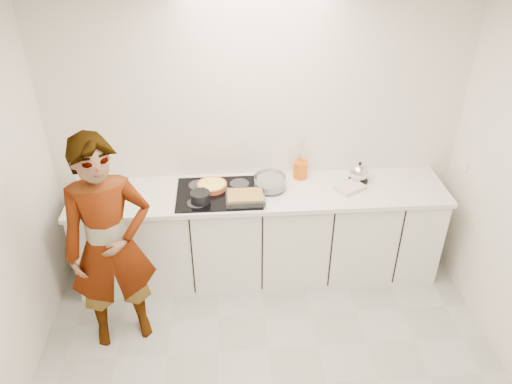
{
  "coord_description": "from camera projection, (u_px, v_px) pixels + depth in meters",
  "views": [
    {
      "loc": [
        -0.29,
        -2.34,
        3.2
      ],
      "look_at": [
        -0.05,
        1.05,
        1.05
      ],
      "focal_mm": 35.0,
      "sensor_mm": 36.0,
      "label": 1
    }
  ],
  "objects": [
    {
      "name": "tart_dish",
      "position": [
        212.0,
        185.0,
        4.3
      ],
      "size": [
        0.34,
        0.34,
        0.04
      ],
      "color": "#D0552E",
      "rests_on": "hob"
    },
    {
      "name": "baking_dish",
      "position": [
        245.0,
        197.0,
        4.12
      ],
      "size": [
        0.32,
        0.24,
        0.06
      ],
      "color": "silver",
      "rests_on": "hob"
    },
    {
      "name": "saucepan",
      "position": [
        200.0,
        197.0,
        4.1
      ],
      "size": [
        0.19,
        0.19,
        0.16
      ],
      "color": "black",
      "rests_on": "hob"
    },
    {
      "name": "utensil_crock",
      "position": [
        300.0,
        169.0,
        4.45
      ],
      "size": [
        0.13,
        0.13,
        0.16
      ],
      "primitive_type": "cylinder",
      "rotation": [
        0.0,
        0.0,
        -0.03
      ],
      "color": "#DD590A",
      "rests_on": "countertop"
    },
    {
      "name": "tea_towel",
      "position": [
        350.0,
        188.0,
        4.3
      ],
      "size": [
        0.29,
        0.26,
        0.04
      ],
      "primitive_type": "cube",
      "rotation": [
        0.0,
        0.0,
        0.51
      ],
      "color": "white",
      "rests_on": "countertop"
    },
    {
      "name": "base_cabinets",
      "position": [
        260.0,
        235.0,
        4.54
      ],
      "size": [
        3.2,
        0.58,
        0.87
      ],
      "primitive_type": "cube",
      "color": "white",
      "rests_on": "floor"
    },
    {
      "name": "countertop",
      "position": [
        260.0,
        193.0,
        4.3
      ],
      "size": [
        3.24,
        0.64,
        0.04
      ],
      "primitive_type": "cube",
      "color": "white",
      "rests_on": "base_cabinets"
    },
    {
      "name": "cook",
      "position": [
        110.0,
        246.0,
        3.67
      ],
      "size": [
        0.75,
        0.59,
        1.79
      ],
      "primitive_type": "imported",
      "rotation": [
        0.0,
        0.0,
        0.28
      ],
      "color": "white",
      "rests_on": "floor"
    },
    {
      "name": "mixing_bowl",
      "position": [
        270.0,
        183.0,
        4.29
      ],
      "size": [
        0.33,
        0.33,
        0.13
      ],
      "color": "silver",
      "rests_on": "countertop"
    },
    {
      "name": "ceiling",
      "position": [
        283.0,
        30.0,
        2.31
      ],
      "size": [
        3.6,
        3.2,
        0.0
      ],
      "primitive_type": "cube",
      "color": "white",
      "rests_on": "wall_back"
    },
    {
      "name": "hob",
      "position": [
        219.0,
        193.0,
        4.25
      ],
      "size": [
        0.72,
        0.54,
        0.01
      ],
      "primitive_type": "cube",
      "color": "black",
      "rests_on": "countertop"
    },
    {
      "name": "wall_back",
      "position": [
        257.0,
        134.0,
        4.35
      ],
      "size": [
        3.6,
        0.0,
        2.6
      ],
      "primitive_type": "cube",
      "color": "silver",
      "rests_on": "ground"
    },
    {
      "name": "kettle",
      "position": [
        359.0,
        173.0,
        4.38
      ],
      "size": [
        0.21,
        0.21,
        0.2
      ],
      "color": "black",
      "rests_on": "countertop"
    }
  ]
}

